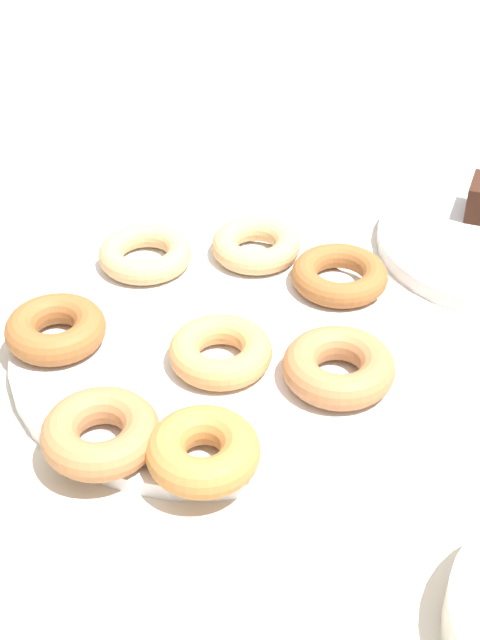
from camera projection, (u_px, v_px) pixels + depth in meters
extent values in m
plane|color=beige|center=(207.00, 354.00, 0.76)|extent=(2.40, 2.40, 0.00)
cylinder|color=silver|center=(206.00, 348.00, 0.75)|extent=(0.33, 0.33, 0.01)
torus|color=#B27547|center=(339.00, 367.00, 0.70)|extent=(0.11, 0.11, 0.03)
torus|color=#995B2D|center=(56.00, 329.00, 0.74)|extent=(0.10, 0.10, 0.03)
torus|color=tan|center=(145.00, 254.00, 0.83)|extent=(0.09, 0.09, 0.02)
torus|color=#B27547|center=(101.00, 433.00, 0.64)|extent=(0.09, 0.09, 0.03)
torus|color=#995B2D|center=(340.00, 275.00, 0.80)|extent=(0.12, 0.12, 0.02)
torus|color=#BC7A3D|center=(203.00, 451.00, 0.63)|extent=(0.11, 0.11, 0.03)
torus|color=tan|center=(220.00, 352.00, 0.72)|extent=(0.10, 0.10, 0.03)
torus|color=tan|center=(258.00, 246.00, 0.84)|extent=(0.12, 0.12, 0.02)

